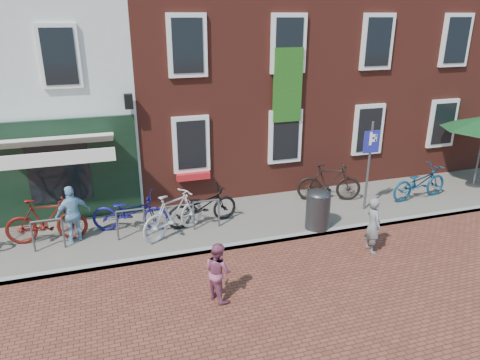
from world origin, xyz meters
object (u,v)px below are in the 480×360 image
object	(u,v)px
bicycle_5	(329,182)
bicycle_6	(419,182)
bicycle_1	(46,220)
woman	(373,225)
parking_sign	(370,154)
boy	(218,271)
cafe_person	(73,214)
litter_bin	(318,207)
bicycle_3	(174,214)
bicycle_4	(202,206)
bicycle_2	(130,212)

from	to	relation	value
bicycle_5	bicycle_6	size ratio (longest dim) A/B	0.97
bicycle_1	woman	bearing A→B (deg)	-105.18
parking_sign	boy	bearing A→B (deg)	-151.58
parking_sign	cafe_person	size ratio (longest dim) A/B	1.78
litter_bin	bicycle_1	distance (m)	7.08
parking_sign	woman	world-z (taller)	parking_sign
boy	cafe_person	distance (m)	4.46
parking_sign	boy	distance (m)	6.15
bicycle_3	woman	bearing A→B (deg)	-145.07
bicycle_3	bicycle_6	distance (m)	7.80
parking_sign	bicycle_6	bearing A→B (deg)	6.14
boy	bicycle_4	size ratio (longest dim) A/B	0.63
cafe_person	bicycle_2	distance (m)	1.45
litter_bin	parking_sign	xyz separation A→B (m)	(1.93, 0.70, 1.10)
bicycle_1	bicycle_6	size ratio (longest dim) A/B	0.97
parking_sign	bicycle_2	distance (m)	6.93
bicycle_5	parking_sign	bearing A→B (deg)	-125.04
bicycle_3	bicycle_5	size ratio (longest dim) A/B	1.00
cafe_person	bicycle_5	distance (m)	7.51
parking_sign	woman	size ratio (longest dim) A/B	1.86
woman	litter_bin	bearing A→B (deg)	32.64
parking_sign	woman	distance (m)	2.63
parking_sign	bicycle_1	xyz separation A→B (m)	(-8.88, 0.67, -1.12)
bicycle_4	bicycle_1	bearing A→B (deg)	77.54
cafe_person	bicycle_6	size ratio (longest dim) A/B	0.74
bicycle_6	litter_bin	bearing A→B (deg)	96.57
bicycle_2	bicycle_5	bearing A→B (deg)	-70.49
woman	bicycle_5	bearing A→B (deg)	-4.82
bicycle_1	bicycle_4	bearing A→B (deg)	-88.01
boy	parking_sign	bearing A→B (deg)	-84.26
parking_sign	bicycle_3	xyz separation A→B (m)	(-5.73, 0.08, -1.12)
bicycle_4	bicycle_6	xyz separation A→B (m)	(6.95, -0.27, 0.00)
bicycle_3	bicycle_6	size ratio (longest dim) A/B	0.97
cafe_person	boy	bearing A→B (deg)	109.35
parking_sign	cafe_person	bearing A→B (deg)	176.50
cafe_person	bicycle_1	size ratio (longest dim) A/B	0.76
bicycle_4	bicycle_5	world-z (taller)	bicycle_5
bicycle_6	bicycle_2	bearing A→B (deg)	80.67
bicycle_2	bicycle_4	world-z (taller)	same
woman	bicycle_4	distance (m)	4.55
woman	bicycle_4	bearing A→B (deg)	58.28
woman	bicycle_6	distance (m)	3.96
bicycle_2	bicycle_6	size ratio (longest dim) A/B	1.00
boy	bicycle_1	bearing A→B (deg)	22.60
parking_sign	bicycle_4	world-z (taller)	parking_sign
litter_bin	bicycle_2	world-z (taller)	litter_bin
bicycle_1	bicycle_5	bearing A→B (deg)	-83.59
parking_sign	woman	bearing A→B (deg)	-118.45
cafe_person	bicycle_3	size ratio (longest dim) A/B	0.76
bicycle_4	bicycle_6	world-z (taller)	same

